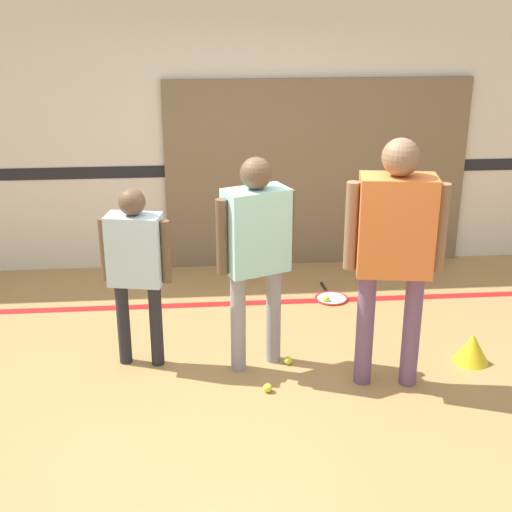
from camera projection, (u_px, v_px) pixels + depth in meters
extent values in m
plane|color=#A87F4C|center=(263.00, 379.00, 5.38)|extent=(16.00, 16.00, 0.00)
cube|color=silver|center=(241.00, 112.00, 7.06)|extent=(16.00, 0.06, 3.20)
cube|color=black|center=(241.00, 170.00, 7.24)|extent=(16.00, 0.01, 0.12)
cube|color=#756047|center=(317.00, 174.00, 7.30)|extent=(3.09, 0.05, 1.93)
cube|color=red|center=(249.00, 303.00, 6.66)|extent=(14.40, 0.10, 0.01)
cylinder|color=gray|center=(238.00, 322.00, 5.39)|extent=(0.12, 0.12, 0.79)
cylinder|color=gray|center=(273.00, 315.00, 5.52)|extent=(0.12, 0.12, 0.79)
cube|color=#99D8D1|center=(256.00, 231.00, 5.20)|extent=(0.52, 0.41, 0.63)
sphere|color=brown|center=(256.00, 173.00, 5.05)|extent=(0.23, 0.23, 0.23)
cylinder|color=brown|center=(222.00, 237.00, 5.09)|extent=(0.08, 0.08, 0.56)
cylinder|color=brown|center=(289.00, 226.00, 5.32)|extent=(0.08, 0.08, 0.56)
cylinder|color=#232328|center=(123.00, 323.00, 5.51)|extent=(0.10, 0.10, 0.68)
cylinder|color=#232328|center=(156.00, 325.00, 5.49)|extent=(0.10, 0.10, 0.68)
cube|color=silver|center=(135.00, 250.00, 5.28)|extent=(0.43, 0.29, 0.54)
sphere|color=brown|center=(132.00, 202.00, 5.15)|extent=(0.20, 0.20, 0.20)
cylinder|color=brown|center=(104.00, 249.00, 5.31)|extent=(0.07, 0.07, 0.48)
cylinder|color=brown|center=(166.00, 252.00, 5.26)|extent=(0.07, 0.07, 0.48)
cylinder|color=#6B4C70|center=(411.00, 330.00, 5.18)|extent=(0.13, 0.13, 0.89)
cylinder|color=#6B4C70|center=(365.00, 328.00, 5.20)|extent=(0.13, 0.13, 0.89)
cube|color=orange|center=(396.00, 226.00, 4.90)|extent=(0.56, 0.36, 0.70)
sphere|color=brown|center=(401.00, 157.00, 4.73)|extent=(0.26, 0.26, 0.26)
cylinder|color=brown|center=(441.00, 228.00, 4.89)|extent=(0.09, 0.09, 0.63)
cylinder|color=brown|center=(351.00, 226.00, 4.93)|extent=(0.09, 0.09, 0.63)
torus|color=red|center=(331.00, 298.00, 6.74)|extent=(0.34, 0.34, 0.02)
cylinder|color=silver|center=(331.00, 298.00, 6.74)|extent=(0.27, 0.27, 0.01)
cylinder|color=black|center=(324.00, 288.00, 6.97)|extent=(0.04, 0.22, 0.02)
sphere|color=black|center=(322.00, 283.00, 7.07)|extent=(0.03, 0.03, 0.03)
sphere|color=#CCE038|center=(268.00, 388.00, 5.21)|extent=(0.07, 0.07, 0.07)
sphere|color=#CCE038|center=(326.00, 299.00, 6.67)|extent=(0.07, 0.07, 0.07)
sphere|color=#CCE038|center=(288.00, 360.00, 5.59)|extent=(0.07, 0.07, 0.07)
sphere|color=#CCE038|center=(412.00, 335.00, 5.99)|extent=(0.07, 0.07, 0.07)
cone|color=yellow|center=(472.00, 348.00, 5.59)|extent=(0.28, 0.28, 0.24)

